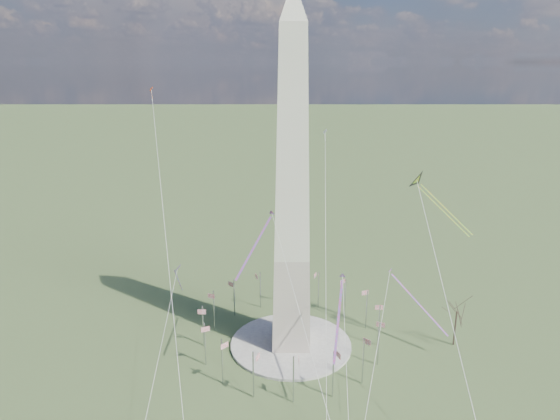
{
  "coord_description": "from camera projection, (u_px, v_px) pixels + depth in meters",
  "views": [
    {
      "loc": [
        -3.44,
        -131.47,
        81.3
      ],
      "look_at": [
        -3.25,
        0.0,
        42.25
      ],
      "focal_mm": 32.0,
      "sensor_mm": 36.0,
      "label": 1
    }
  ],
  "objects": [
    {
      "name": "washington_monument",
      "position": [
        292.0,
        190.0,
        135.52
      ],
      "size": [
        15.56,
        15.56,
        100.0
      ],
      "color": "beige",
      "rests_on": "plaza"
    },
    {
      "name": "kite_small_red",
      "position": [
        151.0,
        90.0,
        156.1
      ],
      "size": [
        1.26,
        1.44,
        3.9
      ],
      "rotation": [
        0.0,
        0.0,
        3.01
      ],
      "color": "#E4441A",
      "rests_on": "ground"
    },
    {
      "name": "kite_small_white",
      "position": [
        325.0,
        133.0,
        172.04
      ],
      "size": [
        1.07,
        1.79,
        4.22
      ],
      "rotation": [
        0.0,
        0.0,
        2.8
      ],
      "color": "white",
      "rests_on": "ground"
    },
    {
      "name": "kite_streamer_right",
      "position": [
        410.0,
        293.0,
        148.66
      ],
      "size": [
        15.37,
        16.58,
        14.66
      ],
      "rotation": [
        0.0,
        0.0,
        3.88
      ],
      "color": "#F3264D",
      "rests_on": "ground"
    },
    {
      "name": "kite_diamond_purple",
      "position": [
        178.0,
        271.0,
        149.94
      ],
      "size": [
        1.95,
        2.96,
        8.94
      ],
      "rotation": [
        0.0,
        0.0,
        2.55
      ],
      "color": "#3C1666",
      "rests_on": "ground"
    },
    {
      "name": "plaza",
      "position": [
        291.0,
        344.0,
        149.06
      ],
      "size": [
        36.0,
        36.0,
        0.8
      ],
      "primitive_type": "cylinder",
      "color": "beige",
      "rests_on": "ground"
    },
    {
      "name": "kite_streamer_left",
      "position": [
        340.0,
        305.0,
        124.93
      ],
      "size": [
        5.29,
        20.64,
        14.29
      ],
      "rotation": [
        0.0,
        0.0,
        2.95
      ],
      "color": "#F3264D",
      "rests_on": "ground"
    },
    {
      "name": "kite_streamer_mid",
      "position": [
        259.0,
        237.0,
        128.11
      ],
      "size": [
        9.78,
        17.25,
        12.96
      ],
      "rotation": [
        0.0,
        0.0,
        2.66
      ],
      "color": "#F3264D",
      "rests_on": "ground"
    },
    {
      "name": "kite_delta_black",
      "position": [
        420.0,
        184.0,
        141.93
      ],
      "size": [
        17.07,
        16.37,
        15.87
      ],
      "rotation": [
        0.0,
        0.0,
        3.96
      ],
      "color": "black",
      "rests_on": "ground"
    },
    {
      "name": "flagpole_ring",
      "position": [
        291.0,
        323.0,
        147.11
      ],
      "size": [
        54.4,
        54.4,
        13.0
      ],
      "color": "#B1B3B7",
      "rests_on": "ground"
    },
    {
      "name": "tree_near",
      "position": [
        457.0,
        309.0,
        146.07
      ],
      "size": [
        9.46,
        9.46,
        16.56
      ],
      "color": "#46342A",
      "rests_on": "ground"
    },
    {
      "name": "ground",
      "position": [
        291.0,
        345.0,
        149.18
      ],
      "size": [
        2000.0,
        2000.0,
        0.0
      ],
      "primitive_type": "plane",
      "color": "#41582C",
      "rests_on": "ground"
    }
  ]
}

